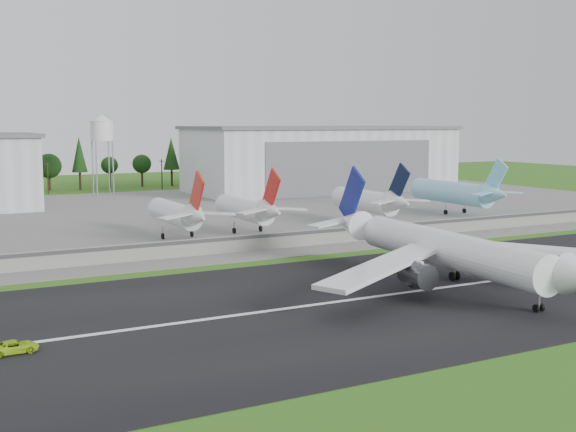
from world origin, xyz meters
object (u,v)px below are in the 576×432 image
main_airliner (450,258)px  parked_jet_navy (372,201)px  ground_vehicle (14,347)px  parked_jet_red_b (250,209)px  parked_jet_red_a (179,214)px  parked_jet_skyblue (459,192)px

main_airliner → parked_jet_navy: (30.77, 67.00, 1.30)m
ground_vehicle → parked_jet_red_b: size_ratio=0.17×
parked_jet_red_a → parked_jet_red_b: (17.68, 0.01, 0.03)m
parked_jet_skyblue → parked_jet_red_b: bearing=-175.8°
ground_vehicle → parked_jet_red_b: bearing=-43.9°
parked_jet_red_a → parked_jet_red_b: 17.68m
parked_jet_red_b → main_airliner: bearing=-86.4°
parked_jet_red_a → parked_jet_navy: size_ratio=1.00×
parked_jet_navy → ground_vehicle: bearing=-144.3°
parked_jet_navy → parked_jet_skyblue: 34.07m
ground_vehicle → parked_jet_red_a: 82.70m
ground_vehicle → parked_jet_navy: bearing=-56.6°
main_airliner → parked_jet_skyblue: bearing=-128.1°
main_airliner → parked_jet_navy: bearing=-111.0°
parked_jet_red_a → parked_jet_red_b: parked_jet_red_b is taller
parked_jet_navy → parked_jet_skyblue: bearing=8.5°
main_airliner → ground_vehicle: bearing=6.1°
parked_jet_navy → main_airliner: bearing=-114.7°
parked_jet_red_b → parked_jet_navy: 35.00m
main_airliner → parked_jet_red_a: size_ratio=1.89×
ground_vehicle → parked_jet_navy: parked_jet_navy is taller
main_airliner → parked_jet_navy: main_airliner is taller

